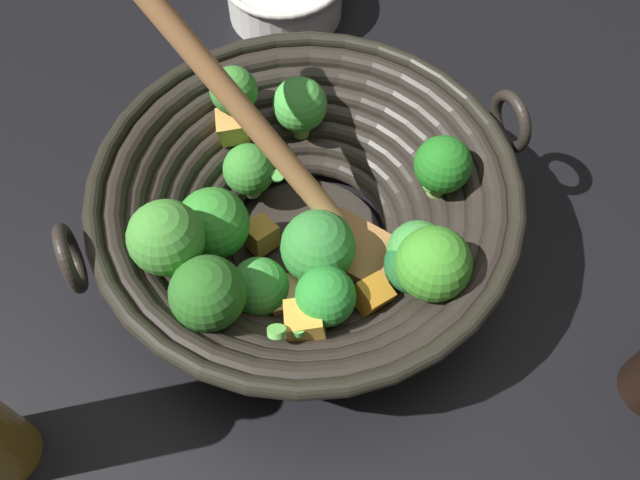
{
  "coord_description": "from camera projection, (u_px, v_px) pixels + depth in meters",
  "views": [
    {
      "loc": [
        -0.26,
        0.15,
        0.5
      ],
      "look_at": [
        -0.02,
        -0.0,
        0.03
      ],
      "focal_mm": 36.2,
      "sensor_mm": 36.0,
      "label": 1
    }
  ],
  "objects": [
    {
      "name": "wok",
      "position": [
        305.0,
        210.0,
        0.52
      ],
      "size": [
        0.35,
        0.38,
        0.27
      ],
      "color": "black",
      "rests_on": "ground"
    },
    {
      "name": "ground_plane",
      "position": [
        307.0,
        246.0,
        0.58
      ],
      "size": [
        4.0,
        4.0,
        0.0
      ],
      "primitive_type": "plane",
      "color": "black"
    }
  ]
}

